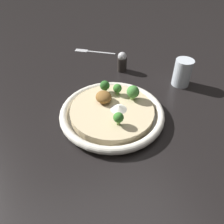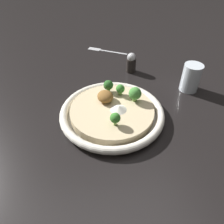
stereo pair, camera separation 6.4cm
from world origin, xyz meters
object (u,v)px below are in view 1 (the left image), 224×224
broccoli_front_right (105,86)px  fork_utensil (91,51)px  drinking_glass (182,73)px  broccoli_right (117,89)px  broccoli_front (133,92)px  risotto_bowl (112,113)px  broccoli_back_left (118,118)px  pepper_shaker (122,62)px

broccoli_front_right → fork_utensil: 0.38m
drinking_glass → broccoli_right: bearing=93.7°
broccoli_front → risotto_bowl: bearing=104.5°
risotto_bowl → broccoli_back_left: size_ratio=7.95×
broccoli_back_left → drinking_glass: bearing=-64.6°
drinking_glass → broccoli_front: bearing=104.5°
risotto_bowl → drinking_glass: 0.32m
broccoli_right → drinking_glass: 0.26m
broccoli_right → broccoli_front_right: size_ratio=0.89×
broccoli_back_left → drinking_glass: size_ratio=0.41×
broccoli_front → pepper_shaker: broccoli_front is taller
broccoli_right → broccoli_front_right: broccoli_front_right is taller
broccoli_right → broccoli_back_left: bearing=158.6°
broccoli_front → fork_utensil: bearing=0.5°
broccoli_right → pepper_shaker: pepper_shaker is taller
broccoli_right → broccoli_front: size_ratio=0.78×
drinking_glass → pepper_shaker: drinking_glass is taller
broccoli_back_left → broccoli_right: bearing=-21.4°
broccoli_front → broccoli_front_right: size_ratio=1.15×
broccoli_right → broccoli_front_right: 0.04m
risotto_bowl → broccoli_back_left: 0.08m
broccoli_front → pepper_shaker: bearing=-15.5°
broccoli_front → fork_utensil: (0.44, 0.00, -0.06)m
risotto_bowl → broccoli_front: 0.09m
broccoli_back_left → risotto_bowl: bearing=-7.0°
risotto_bowl → broccoli_front_right: bearing=-6.3°
broccoli_front_right → fork_utensil: bearing=-9.7°
broccoli_front → broccoli_back_left: 0.12m
fork_utensil → broccoli_front: bearing=124.4°
fork_utensil → broccoli_right: bearing=119.4°
broccoli_front_right → broccoli_front: bearing=-134.8°
broccoli_front → pepper_shaker: (0.23, -0.06, -0.02)m
broccoli_front_right → risotto_bowl: bearing=173.7°
broccoli_right → pepper_shaker: bearing=-27.6°
broccoli_front_right → pepper_shaker: (0.16, -0.13, -0.02)m
drinking_glass → pepper_shaker: 0.24m
broccoli_front → pepper_shaker: size_ratio=0.60×
drinking_glass → fork_utensil: bearing=31.1°
broccoli_right → fork_utensil: (0.40, -0.03, -0.05)m
broccoli_front → drinking_glass: 0.23m
broccoli_front → fork_utensil: size_ratio=0.28×
broccoli_right → drinking_glass: (0.02, -0.26, -0.01)m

